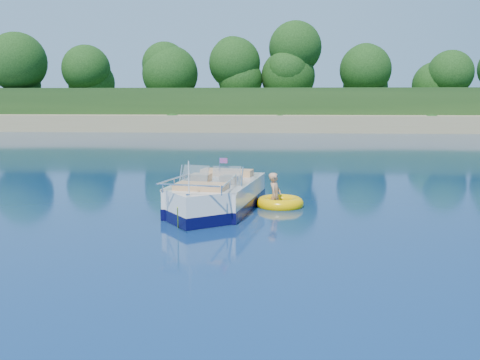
% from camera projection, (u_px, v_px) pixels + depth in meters
% --- Properties ---
extents(ground, '(160.00, 160.00, 0.00)m').
position_uv_depth(ground, '(207.00, 220.00, 13.31)').
color(ground, '#091E40').
rests_on(ground, ground).
extents(shoreline, '(170.00, 59.00, 6.00)m').
position_uv_depth(shoreline, '(266.00, 113.00, 76.04)').
color(shoreline, '#958356').
rests_on(shoreline, ground).
extents(treeline, '(150.00, 7.12, 8.19)m').
position_uv_depth(treeline, '(262.00, 73.00, 52.91)').
color(treeline, black).
rests_on(treeline, ground).
extents(motorboat, '(2.49, 5.36, 1.79)m').
position_uv_depth(motorboat, '(214.00, 198.00, 14.25)').
color(motorboat, silver).
rests_on(motorboat, ground).
extents(tow_tube, '(1.69, 1.69, 0.35)m').
position_uv_depth(tow_tube, '(280.00, 203.00, 14.94)').
color(tow_tube, '#FFBA00').
rests_on(tow_tube, ground).
extents(boy, '(0.47, 0.79, 1.45)m').
position_uv_depth(boy, '(275.00, 206.00, 15.03)').
color(boy, tan).
rests_on(boy, ground).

